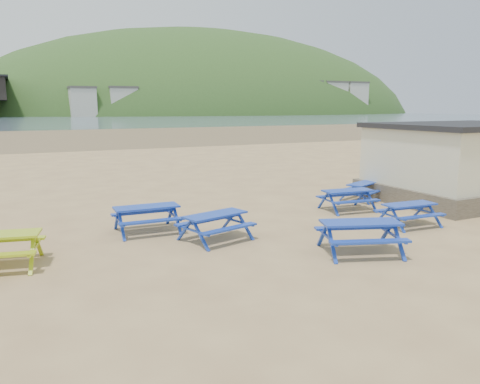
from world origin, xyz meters
TOP-DOWN VIEW (x-y plane):
  - ground at (0.00, 0.00)m, footprint 400.00×400.00m
  - wet_sand at (0.00, 55.00)m, footprint 400.00×400.00m
  - sea at (0.00, 170.00)m, footprint 400.00×400.00m
  - picnic_table_blue_a at (-2.97, 1.49)m, footprint 1.99×1.63m
  - picnic_table_blue_b at (4.54, 1.22)m, footprint 2.02×1.70m
  - picnic_table_blue_c at (6.40, 2.53)m, footprint 2.12×1.94m
  - picnic_table_blue_d at (-1.42, -0.26)m, footprint 2.21×1.95m
  - picnic_table_blue_e at (1.54, -3.05)m, footprint 2.49×2.25m
  - picnic_table_blue_f at (4.90, -1.46)m, footprint 1.83×1.51m
  - amenity_block at (10.50, 1.00)m, footprint 7.40×5.40m
  - headland_town at (90.00, 229.68)m, footprint 264.00×144.00m

SIDE VIEW (x-z plane):
  - headland_town at x=90.00m, z-range -63.91..44.09m
  - ground at x=0.00m, z-range 0.00..0.00m
  - wet_sand at x=0.00m, z-range 0.00..0.00m
  - sea at x=0.00m, z-range 0.01..0.01m
  - picnic_table_blue_c at x=6.40m, z-range 0.00..0.72m
  - picnic_table_blue_f at x=4.90m, z-range 0.00..0.73m
  - picnic_table_blue_b at x=4.54m, z-range 0.00..0.78m
  - picnic_table_blue_d at x=-1.42m, z-range 0.00..0.79m
  - picnic_table_blue_a at x=-2.97m, z-range 0.00..0.82m
  - picnic_table_blue_e at x=1.54m, z-range 0.00..0.86m
  - amenity_block at x=10.50m, z-range -0.01..3.14m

